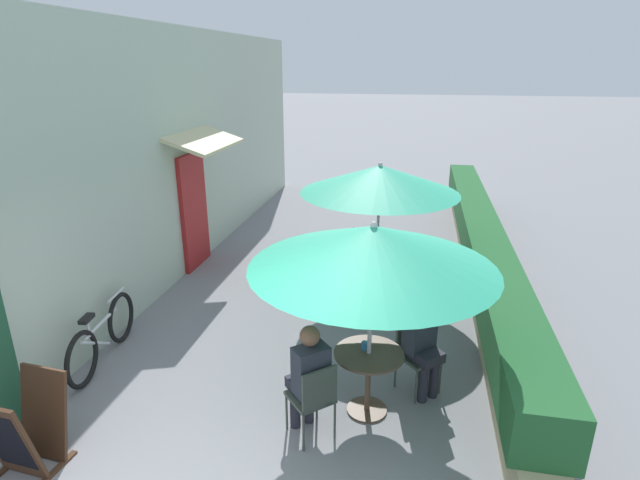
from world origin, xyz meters
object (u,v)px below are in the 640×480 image
Objects in this scene: coffee_cup_near at (365,346)px; cafe_chair_mid_left at (362,249)px; patio_umbrella_near at (373,247)px; seated_patron_near_right at (308,375)px; bicycle_leaning at (103,336)px; cafe_chair_mid_right at (394,281)px; cafe_chair_near_left at (415,348)px; menu_board at (27,427)px; patio_table_mid at (376,263)px; coffee_cup_mid at (377,250)px; seated_patron_near_left at (422,340)px; cafe_chair_near_right at (314,396)px; patio_table_near at (368,370)px; patio_umbrella_mid at (380,179)px.

coffee_cup_near is 3.63m from cafe_chair_mid_left.
patio_umbrella_near is 2.84× the size of cafe_chair_mid_left.
seated_patron_near_right is 0.73× the size of bicycle_leaning.
cafe_chair_mid_left is 1.00× the size of cafe_chair_mid_right.
patio_umbrella_near is 3.95m from cafe_chair_mid_left.
menu_board reaches higher than cafe_chair_near_left.
patio_table_mid is 8.28× the size of coffee_cup_mid.
cafe_chair_near_left reaches higher than patio_table_mid.
seated_patron_near_left is 13.89× the size of coffee_cup_mid.
cafe_chair_near_left is 1.00× the size of cafe_chair_mid_left.
patio_umbrella_near is 1.58m from cafe_chair_near_right.
patio_umbrella_near is 2.84× the size of cafe_chair_near_left.
cafe_chair_near_right is (-0.96, -1.06, 0.00)m from cafe_chair_near_left.
coffee_cup_mid is at bearing 62.01° from menu_board.
cafe_chair_mid_right is 4.91m from menu_board.
menu_board is (-3.00, -1.40, -0.08)m from patio_table_near.
seated_patron_near_right is at bearing 145.92° from cafe_chair_mid_right.
cafe_chair_mid_left and cafe_chair_mid_right have the same top height.
seated_patron_near_left is at bearing -74.06° from patio_table_mid.
patio_table_mid is (-0.73, 2.57, -0.17)m from seated_patron_near_left.
patio_umbrella_mid is 2.84× the size of cafe_chair_mid_left.
patio_table_mid is 0.86× the size of cafe_chair_mid_right.
cafe_chair_mid_right reaches higher than coffee_cup_mid.
cafe_chair_near_right reaches higher than patio_table_near.
cafe_chair_mid_left is (-0.01, 4.19, 0.00)m from cafe_chair_near_right.
coffee_cup_near is at bearing 131.72° from patio_umbrella_near.
patio_umbrella_near is 1.58m from cafe_chair_near_left.
coffee_cup_near is 0.05× the size of bicycle_leaning.
coffee_cup_near is 1.00× the size of coffee_cup_mid.
menu_board is (-2.52, -0.87, -0.07)m from cafe_chair_near_right.
patio_table_near is 2.97m from coffee_cup_mid.
patio_umbrella_mid is at bearing 6.12° from cafe_chair_mid_right.
coffee_cup_near is at bearing 12.23° from cafe_chair_near_right.
menu_board is (-2.51, -5.06, -0.07)m from cafe_chair_mid_left.
patio_umbrella_near is 3.33m from patio_table_mid.
coffee_cup_mid is at bearing -116.52° from cafe_chair_near_left.
patio_umbrella_near is 1.98× the size of seated_patron_near_right.
menu_board reaches higher than cafe_chair_mid_right.
patio_table_mid is (-0.66, 2.48, 0.00)m from cafe_chair_near_left.
menu_board reaches higher than cafe_chair_near_right.
patio_table_near is 0.60× the size of seated_patron_near_right.
patio_umbrella_near is 3.63m from menu_board.
cafe_chair_near_right reaches higher than patio_table_mid.
cafe_chair_mid_left is at bearing 116.34° from patio_umbrella_mid.
coffee_cup_near is at bearing -87.57° from patio_umbrella_mid.
patio_table_near is 0.86× the size of cafe_chair_mid_left.
seated_patron_near_left reaches higher than cafe_chair_mid_right.
cafe_chair_near_left is at bearing 170.27° from cafe_chair_mid_right.
patio_table_mid is at bearing 62.37° from menu_board.
seated_patron_near_left is at bearing 90.00° from cafe_chair_near_left.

